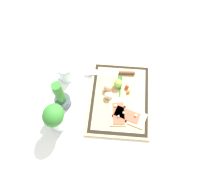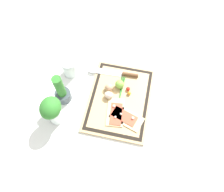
{
  "view_description": "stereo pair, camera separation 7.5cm",
  "coord_description": "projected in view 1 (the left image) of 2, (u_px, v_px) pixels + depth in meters",
  "views": [
    {
      "loc": [
        -0.57,
        -0.0,
        1.18
      ],
      "look_at": [
        0.0,
        0.05,
        0.04
      ],
      "focal_mm": 35.0,
      "sensor_mm": 36.0,
      "label": 1
    },
    {
      "loc": [
        -0.56,
        -0.07,
        1.18
      ],
      "look_at": [
        0.0,
        0.05,
        0.04
      ],
      "focal_mm": 35.0,
      "sensor_mm": 36.0,
      "label": 2
    }
  ],
  "objects": [
    {
      "name": "pizza_slice_far",
      "position": [
        118.0,
        112.0,
        1.25
      ],
      "size": [
        0.18,
        0.11,
        0.02
      ],
      "color": "beige",
      "rests_on": "cutting_board"
    },
    {
      "name": "cherry_tomato_red",
      "position": [
        127.0,
        87.0,
        1.31
      ],
      "size": [
        0.02,
        0.02,
        0.02
      ],
      "primitive_type": "sphere",
      "color": "red",
      "rests_on": "cutting_board"
    },
    {
      "name": "cutting_board",
      "position": [
        120.0,
        99.0,
        1.3
      ],
      "size": [
        0.49,
        0.36,
        0.02
      ],
      "color": "tan",
      "rests_on": "ground_plane"
    },
    {
      "name": "ground_plane",
      "position": [
        120.0,
        99.0,
        1.31
      ],
      "size": [
        6.0,
        6.0,
        0.0
      ],
      "primitive_type": "plane",
      "color": "white"
    },
    {
      "name": "lime",
      "position": [
        118.0,
        84.0,
        1.3
      ],
      "size": [
        0.05,
        0.05,
        0.05
      ],
      "primitive_type": "sphere",
      "color": "#7FB742",
      "rests_on": "cutting_board"
    },
    {
      "name": "egg_brown",
      "position": [
        108.0,
        88.0,
        1.3
      ],
      "size": [
        0.04,
        0.05,
        0.04
      ],
      "primitive_type": "ellipsoid",
      "color": "tan",
      "rests_on": "cutting_board"
    },
    {
      "name": "egg_pink",
      "position": [
        109.0,
        95.0,
        1.28
      ],
      "size": [
        0.04,
        0.05,
        0.04
      ],
      "primitive_type": "ellipsoid",
      "color": "beige",
      "rests_on": "cutting_board"
    },
    {
      "name": "pizza_slice_near",
      "position": [
        129.0,
        116.0,
        1.24
      ],
      "size": [
        0.15,
        0.2,
        0.02
      ],
      "color": "beige",
      "rests_on": "cutting_board"
    },
    {
      "name": "herb_pot",
      "position": [
        61.0,
        98.0,
        1.23
      ],
      "size": [
        0.09,
        0.09,
        0.22
      ],
      "color": "#3D474C",
      "rests_on": "ground_plane"
    },
    {
      "name": "knife",
      "position": [
        118.0,
        73.0,
        1.36
      ],
      "size": [
        0.05,
        0.31,
        0.02
      ],
      "color": "silver",
      "rests_on": "cutting_board"
    },
    {
      "name": "cherry_tomato_yellow",
      "position": [
        128.0,
        91.0,
        1.3
      ],
      "size": [
        0.02,
        0.02,
        0.02
      ],
      "primitive_type": "sphere",
      "color": "orange",
      "rests_on": "cutting_board"
    },
    {
      "name": "scallion_bunch",
      "position": [
        121.0,
        96.0,
        1.29
      ],
      "size": [
        0.27,
        0.04,
        0.01
      ],
      "color": "#2D7528",
      "rests_on": "cutting_board"
    },
    {
      "name": "sauce_jar",
      "position": [
        66.0,
        73.0,
        1.33
      ],
      "size": [
        0.09,
        0.09,
        0.11
      ],
      "color": "silver",
      "rests_on": "ground_plane"
    },
    {
      "name": "herb_glass",
      "position": [
        55.0,
        117.0,
        1.12
      ],
      "size": [
        0.13,
        0.11,
        0.21
      ],
      "color": "silver",
      "rests_on": "ground_plane"
    }
  ]
}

